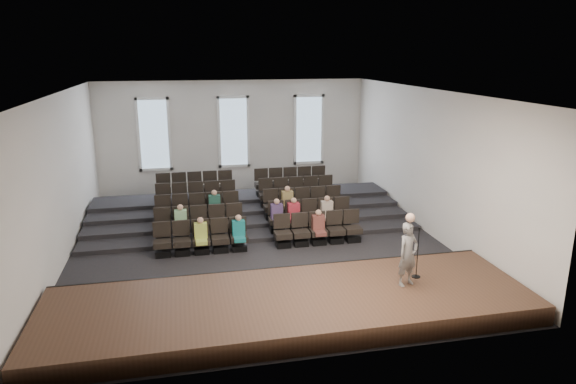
# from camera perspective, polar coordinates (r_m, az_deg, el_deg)

# --- Properties ---
(ground) EXTENTS (14.00, 14.00, 0.00)m
(ground) POSITION_cam_1_polar(r_m,az_deg,el_deg) (17.43, -3.30, -5.55)
(ground) COLOR black
(ground) RESTS_ON ground
(ceiling) EXTENTS (12.00, 14.00, 0.02)m
(ceiling) POSITION_cam_1_polar(r_m,az_deg,el_deg) (16.33, -3.57, 11.11)
(ceiling) COLOR white
(ceiling) RESTS_ON ground
(wall_back) EXTENTS (12.00, 0.04, 5.00)m
(wall_back) POSITION_cam_1_polar(r_m,az_deg,el_deg) (23.54, -6.06, 6.19)
(wall_back) COLOR silver
(wall_back) RESTS_ON ground
(wall_front) EXTENTS (12.00, 0.04, 5.00)m
(wall_front) POSITION_cam_1_polar(r_m,az_deg,el_deg) (10.11, 2.72, -6.19)
(wall_front) COLOR silver
(wall_front) RESTS_ON ground
(wall_left) EXTENTS (0.04, 14.00, 5.00)m
(wall_left) POSITION_cam_1_polar(r_m,az_deg,el_deg) (16.91, -24.03, 1.32)
(wall_left) COLOR silver
(wall_left) RESTS_ON ground
(wall_right) EXTENTS (0.04, 14.00, 5.00)m
(wall_right) POSITION_cam_1_polar(r_m,az_deg,el_deg) (18.56, 15.30, 3.27)
(wall_right) COLOR silver
(wall_right) RESTS_ON ground
(stage) EXTENTS (11.80, 3.60, 0.50)m
(stage) POSITION_cam_1_polar(r_m,az_deg,el_deg) (12.74, 0.34, -12.52)
(stage) COLOR #41291B
(stage) RESTS_ON ground
(stage_lip) EXTENTS (11.80, 0.06, 0.52)m
(stage_lip) POSITION_cam_1_polar(r_m,az_deg,el_deg) (14.30, -1.21, -9.28)
(stage_lip) COLOR black
(stage_lip) RESTS_ON ground
(risers) EXTENTS (11.80, 4.80, 0.60)m
(risers) POSITION_cam_1_polar(r_m,az_deg,el_deg) (20.33, -4.69, -1.91)
(risers) COLOR black
(risers) RESTS_ON ground
(seating_rows) EXTENTS (6.80, 4.70, 1.67)m
(seating_rows) POSITION_cam_1_polar(r_m,az_deg,el_deg) (18.65, -4.06, -1.94)
(seating_rows) COLOR black
(seating_rows) RESTS_ON ground
(windows) EXTENTS (8.44, 0.10, 3.24)m
(windows) POSITION_cam_1_polar(r_m,az_deg,el_deg) (23.45, -6.06, 6.65)
(windows) COLOR white
(windows) RESTS_ON wall_back
(audience) EXTENTS (5.45, 2.64, 1.10)m
(audience) POSITION_cam_1_polar(r_m,az_deg,el_deg) (17.49, -3.03, -2.64)
(audience) COLOR #B3C64F
(audience) RESTS_ON seating_rows
(speaker) EXTENTS (0.70, 0.58, 1.64)m
(speaker) POSITION_cam_1_polar(r_m,az_deg,el_deg) (13.24, 13.18, -6.75)
(speaker) COLOR slate
(speaker) RESTS_ON stage
(mic_stand) EXTENTS (0.23, 0.23, 1.38)m
(mic_stand) POSITION_cam_1_polar(r_m,az_deg,el_deg) (13.88, 14.14, -7.59)
(mic_stand) COLOR black
(mic_stand) RESTS_ON stage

